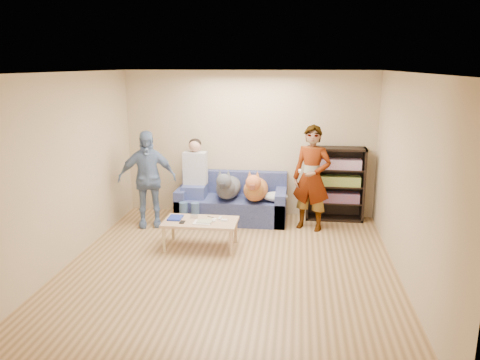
# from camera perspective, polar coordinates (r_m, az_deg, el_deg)

# --- Properties ---
(ground) EXTENTS (5.00, 5.00, 0.00)m
(ground) POSITION_cam_1_polar(r_m,az_deg,el_deg) (6.44, -1.36, -10.82)
(ground) COLOR olive
(ground) RESTS_ON ground
(ceiling) EXTENTS (5.00, 5.00, 0.00)m
(ceiling) POSITION_cam_1_polar(r_m,az_deg,el_deg) (5.85, -1.51, 12.97)
(ceiling) COLOR white
(ceiling) RESTS_ON ground
(wall_back) EXTENTS (4.50, 0.00, 4.50)m
(wall_back) POSITION_cam_1_polar(r_m,az_deg,el_deg) (8.45, 1.11, 4.42)
(wall_back) COLOR tan
(wall_back) RESTS_ON ground
(wall_front) EXTENTS (4.50, 0.00, 4.50)m
(wall_front) POSITION_cam_1_polar(r_m,az_deg,el_deg) (3.68, -7.31, -8.56)
(wall_front) COLOR tan
(wall_front) RESTS_ON ground
(wall_left) EXTENTS (0.00, 5.00, 5.00)m
(wall_left) POSITION_cam_1_polar(r_m,az_deg,el_deg) (6.72, -20.75, 1.02)
(wall_left) COLOR tan
(wall_left) RESTS_ON ground
(wall_right) EXTENTS (0.00, 5.00, 5.00)m
(wall_right) POSITION_cam_1_polar(r_m,az_deg,el_deg) (6.11, 19.93, -0.15)
(wall_right) COLOR tan
(wall_right) RESTS_ON ground
(blanket) EXTENTS (0.43, 0.36, 0.15)m
(blanket) POSITION_cam_1_polar(r_m,az_deg,el_deg) (8.00, 4.35, -2.03)
(blanket) COLOR #B4B5B9
(blanket) RESTS_ON sofa
(person_standing_right) EXTENTS (0.74, 0.61, 1.75)m
(person_standing_right) POSITION_cam_1_polar(r_m,az_deg,el_deg) (7.78, 8.74, 0.22)
(person_standing_right) COLOR gray
(person_standing_right) RESTS_ON ground
(person_standing_left) EXTENTS (1.04, 0.66, 1.64)m
(person_standing_left) POSITION_cam_1_polar(r_m,az_deg,el_deg) (8.01, -11.25, 0.13)
(person_standing_left) COLOR #7383B8
(person_standing_left) RESTS_ON ground
(held_controller) EXTENTS (0.04, 0.12, 0.03)m
(held_controller) POSITION_cam_1_polar(r_m,az_deg,el_deg) (7.54, 7.30, 1.11)
(held_controller) COLOR white
(held_controller) RESTS_ON person_standing_right
(notebook_blue) EXTENTS (0.20, 0.26, 0.03)m
(notebook_blue) POSITION_cam_1_polar(r_m,az_deg,el_deg) (7.18, -7.89, -4.58)
(notebook_blue) COLOR navy
(notebook_blue) RESTS_ON coffee_table
(papers) EXTENTS (0.26, 0.20, 0.02)m
(papers) POSITION_cam_1_polar(r_m,az_deg,el_deg) (6.95, -4.60, -5.19)
(papers) COLOR silver
(papers) RESTS_ON coffee_table
(magazine) EXTENTS (0.22, 0.17, 0.01)m
(magazine) POSITION_cam_1_polar(r_m,az_deg,el_deg) (6.95, -4.33, -5.04)
(magazine) COLOR #AAA888
(magazine) RESTS_ON coffee_table
(camera_silver) EXTENTS (0.11, 0.06, 0.05)m
(camera_silver) POSITION_cam_1_polar(r_m,az_deg,el_deg) (7.18, -5.58, -4.42)
(camera_silver) COLOR #BCBCC1
(camera_silver) RESTS_ON coffee_table
(controller_a) EXTENTS (0.04, 0.13, 0.03)m
(controller_a) POSITION_cam_1_polar(r_m,az_deg,el_deg) (7.09, -2.45, -4.69)
(controller_a) COLOR white
(controller_a) RESTS_ON coffee_table
(controller_b) EXTENTS (0.09, 0.06, 0.03)m
(controller_b) POSITION_cam_1_polar(r_m,az_deg,el_deg) (7.00, -1.91, -4.93)
(controller_b) COLOR white
(controller_b) RESTS_ON coffee_table
(headphone_cup_a) EXTENTS (0.07, 0.07, 0.02)m
(headphone_cup_a) POSITION_cam_1_polar(r_m,az_deg,el_deg) (6.99, -3.26, -5.01)
(headphone_cup_a) COLOR silver
(headphone_cup_a) RESTS_ON coffee_table
(headphone_cup_b) EXTENTS (0.07, 0.07, 0.02)m
(headphone_cup_b) POSITION_cam_1_polar(r_m,az_deg,el_deg) (7.07, -3.15, -4.80)
(headphone_cup_b) COLOR white
(headphone_cup_b) RESTS_ON coffee_table
(pen_orange) EXTENTS (0.13, 0.06, 0.01)m
(pen_orange) POSITION_cam_1_polar(r_m,az_deg,el_deg) (6.91, -5.27, -5.35)
(pen_orange) COLOR #DC5A1F
(pen_orange) RESTS_ON coffee_table
(pen_black) EXTENTS (0.13, 0.08, 0.01)m
(pen_black) POSITION_cam_1_polar(r_m,az_deg,el_deg) (7.19, -3.60, -4.51)
(pen_black) COLOR black
(pen_black) RESTS_ON coffee_table
(wallet) EXTENTS (0.07, 0.12, 0.02)m
(wallet) POSITION_cam_1_polar(r_m,az_deg,el_deg) (6.99, -7.05, -5.12)
(wallet) COLOR black
(wallet) RESTS_ON coffee_table
(sofa) EXTENTS (1.90, 0.85, 0.82)m
(sofa) POSITION_cam_1_polar(r_m,az_deg,el_deg) (8.32, -0.94, -2.94)
(sofa) COLOR #515B93
(sofa) RESTS_ON ground
(person_seated) EXTENTS (0.40, 0.73, 1.47)m
(person_seated) POSITION_cam_1_polar(r_m,az_deg,el_deg) (8.19, -5.60, 0.28)
(person_seated) COLOR #434D93
(person_seated) RESTS_ON sofa
(dog_gray) EXTENTS (0.42, 1.25, 0.61)m
(dog_gray) POSITION_cam_1_polar(r_m,az_deg,el_deg) (8.07, -1.52, -0.83)
(dog_gray) COLOR #51535C
(dog_gray) RESTS_ON sofa
(dog_tan) EXTENTS (0.42, 1.17, 0.61)m
(dog_tan) POSITION_cam_1_polar(r_m,az_deg,el_deg) (7.96, 1.88, -1.03)
(dog_tan) COLOR #BA6638
(dog_tan) RESTS_ON sofa
(coffee_table) EXTENTS (1.10, 0.60, 0.42)m
(coffee_table) POSITION_cam_1_polar(r_m,az_deg,el_deg) (7.07, -4.83, -5.32)
(coffee_table) COLOR tan
(coffee_table) RESTS_ON ground
(bookshelf) EXTENTS (1.00, 0.34, 1.30)m
(bookshelf) POSITION_cam_1_polar(r_m,az_deg,el_deg) (8.39, 11.55, -0.27)
(bookshelf) COLOR black
(bookshelf) RESTS_ON ground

